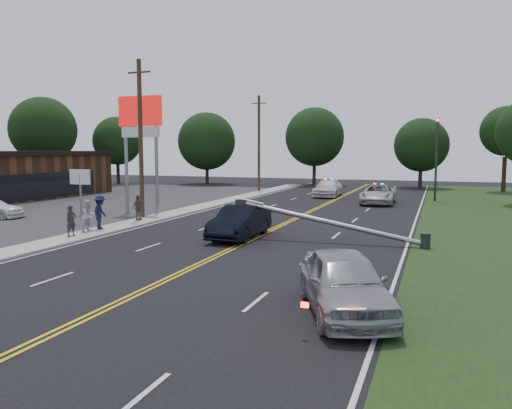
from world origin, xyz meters
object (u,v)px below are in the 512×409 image
at_px(emergency_a, 378,194).
at_px(bystander_d, 138,208).
at_px(crashed_sedan, 240,222).
at_px(emergency_b, 328,188).
at_px(bystander_a, 71,221).
at_px(utility_pole_mid, 141,139).
at_px(traffic_signal, 437,152).
at_px(utility_pole_far, 259,143).
at_px(bystander_b, 89,216).
at_px(fallen_streetlight, 339,224).
at_px(pylon_sign, 140,126).
at_px(bystander_c, 100,212).
at_px(waiting_sedan, 344,282).
at_px(small_sign, 80,181).

bearing_deg(emergency_a, bystander_d, -129.81).
height_order(crashed_sedan, emergency_b, crashed_sedan).
distance_m(emergency_a, bystander_a, 25.08).
height_order(utility_pole_mid, emergency_b, utility_pole_mid).
xyz_separation_m(traffic_signal, utility_pole_far, (-17.50, 4.00, 0.88)).
bearing_deg(bystander_b, bystander_a, -168.61).
height_order(fallen_streetlight, utility_pole_far, utility_pole_far).
height_order(utility_pole_far, crashed_sedan, utility_pole_far).
bearing_deg(utility_pole_mid, bystander_b, -84.48).
distance_m(pylon_sign, bystander_b, 9.58).
relative_size(pylon_sign, fallen_streetlight, 0.85).
bearing_deg(utility_pole_mid, bystander_d, -67.62).
xyz_separation_m(utility_pole_mid, emergency_a, (13.14, 14.39, -4.30)).
relative_size(pylon_sign, bystander_d, 5.18).
bearing_deg(emergency_a, traffic_signal, 38.53).
height_order(traffic_signal, bystander_a, traffic_signal).
distance_m(utility_pole_mid, crashed_sedan, 10.43).
distance_m(emergency_b, bystander_d, 21.97).
relative_size(emergency_b, bystander_a, 3.58).
bearing_deg(bystander_d, utility_pole_mid, 31.13).
bearing_deg(bystander_d, crashed_sedan, -101.81).
distance_m(bystander_a, bystander_d, 6.04).
distance_m(fallen_streetlight, bystander_c, 12.82).
bearing_deg(emergency_a, bystander_c, -123.94).
xyz_separation_m(emergency_a, bystander_b, (-12.57, -20.32, 0.18)).
bearing_deg(bystander_a, pylon_sign, 23.93).
height_order(traffic_signal, waiting_sedan, traffic_signal).
xyz_separation_m(emergency_b, bystander_a, (-7.30, -26.72, 0.09)).
bearing_deg(bystander_a, bystander_d, 13.19).
distance_m(utility_pole_mid, bystander_b, 7.24).
bearing_deg(bystander_a, emergency_a, -17.75).
xyz_separation_m(fallen_streetlight, utility_pole_far, (-13.39, 26.00, 4.17)).
distance_m(utility_pole_far, waiting_sedan, 39.49).
bearing_deg(bystander_b, fallen_streetlight, -73.48).
bearing_deg(pylon_sign, emergency_b, 61.92).
bearing_deg(bystander_b, emergency_b, -8.31).
height_order(fallen_streetlight, crashed_sedan, fallen_streetlight).
xyz_separation_m(small_sign, utility_pole_mid, (4.80, 0.00, 2.75)).
xyz_separation_m(fallen_streetlight, bystander_b, (-12.81, -1.93, 0.04)).
distance_m(small_sign, bystander_c, 7.49).
bearing_deg(emergency_b, crashed_sedan, -90.01).
bearing_deg(bystander_d, fallen_streetlight, -93.03).
xyz_separation_m(pylon_sign, bystander_b, (1.87, -7.93, -5.04)).
bearing_deg(waiting_sedan, utility_pole_far, 90.62).
bearing_deg(utility_pole_mid, fallen_streetlight, -16.64).
xyz_separation_m(traffic_signal, waiting_sedan, (-2.03, -32.08, -3.36)).
distance_m(utility_pole_mid, emergency_b, 21.36).
distance_m(utility_pole_mid, bystander_a, 8.50).
xyz_separation_m(bystander_b, bystander_c, (0.04, 0.91, 0.08)).
bearing_deg(bystander_d, pylon_sign, 37.79).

